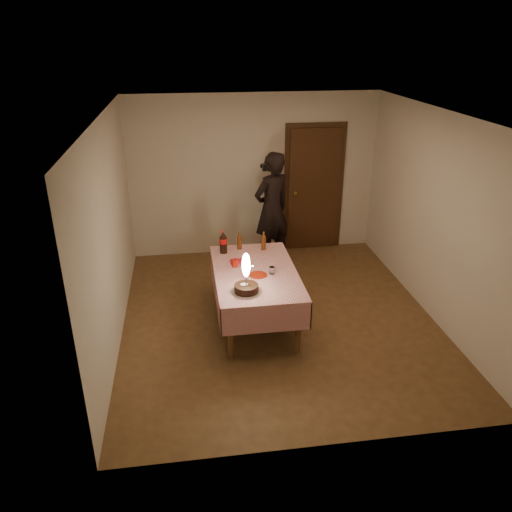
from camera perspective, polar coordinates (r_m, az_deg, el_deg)
name	(u,v)px	position (r m, az deg, el deg)	size (l,w,h in m)	color
ground	(278,317)	(6.63, 2.53, -7.00)	(4.00, 4.50, 0.01)	brown
room_shell	(282,195)	(6.01, 3.00, 6.98)	(4.04, 4.54, 2.62)	beige
dining_table	(255,278)	(6.24, -0.07, -2.54)	(1.02, 1.72, 0.72)	brown
birthday_cake	(246,283)	(5.66, -1.13, -3.07)	(0.35, 0.35, 0.48)	white
red_plate	(258,275)	(6.09, 0.25, -2.17)	(0.22, 0.22, 0.01)	#A51F0B
red_cup	(235,263)	(6.29, -2.39, -0.82)	(0.08, 0.08, 0.10)	#A51A0B
clear_cup	(272,270)	(6.12, 1.83, -1.65)	(0.07, 0.07, 0.09)	silver
napkin_stack	(236,262)	(6.42, -2.28, -0.67)	(0.15, 0.15, 0.02)	#B7142B
cola_bottle	(223,242)	(6.66, -3.76, 1.59)	(0.10, 0.10, 0.32)	black
amber_bottle_left	(239,241)	(6.78, -1.92, 1.75)	(0.06, 0.06, 0.26)	#562A0E
amber_bottle_right	(264,241)	(6.76, 0.87, 1.69)	(0.06, 0.06, 0.26)	#562A0E
photographer	(272,209)	(7.80, 1.81, 5.35)	(0.79, 0.71, 1.81)	black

